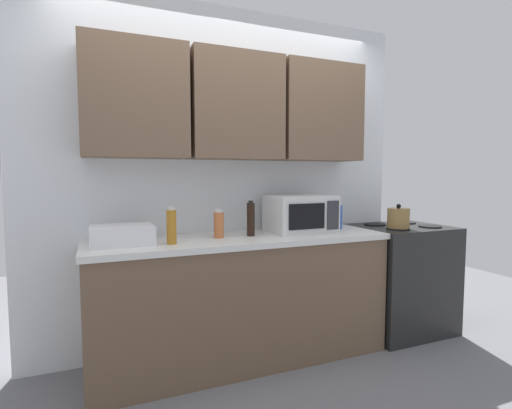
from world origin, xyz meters
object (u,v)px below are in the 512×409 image
stove_range (400,278)px  bottle_amber_vinegar (171,226)px  bottle_spice_jar (219,224)px  bottle_blue_cleaner (338,217)px  bottle_soy_dark (251,219)px  dish_rack (122,235)px  microwave (300,214)px  kettle (398,218)px

stove_range → bottle_amber_vinegar: bottle_amber_vinegar is taller
bottle_spice_jar → bottle_blue_cleaner: 1.01m
bottle_spice_jar → bottle_soy_dark: bottle_soy_dark is taller
dish_rack → microwave: bearing=1.2°
kettle → dish_rack: (-2.08, 0.16, -0.03)m
dish_rack → bottle_spice_jar: bearing=0.5°
stove_range → bottle_soy_dark: (-1.38, 0.01, 0.57)m
bottle_blue_cleaner → stove_range: bearing=-6.0°
kettle → bottle_blue_cleaner: 0.48m
bottle_soy_dark → bottle_blue_cleaner: bearing=3.7°
bottle_amber_vinegar → bottle_soy_dark: (0.58, 0.10, 0.01)m
bottle_soy_dark → stove_range: bearing=-0.6°
kettle → bottle_soy_dark: (-1.21, 0.15, 0.03)m
dish_rack → bottle_soy_dark: size_ratio=1.50×
stove_range → bottle_amber_vinegar: size_ratio=3.84×
dish_rack → bottle_blue_cleaner: (1.65, 0.04, 0.04)m
bottle_blue_cleaner → bottle_soy_dark: bearing=-176.3°
microwave → bottle_spice_jar: size_ratio=2.42×
stove_range → kettle: bearing=-140.5°
dish_rack → bottle_spice_jar: (0.64, 0.01, 0.03)m
microwave → bottle_amber_vinegar: bearing=-172.3°
stove_range → microwave: (-0.96, 0.05, 0.59)m
dish_rack → bottle_blue_cleaner: bearing=1.5°
bottle_spice_jar → bottle_blue_cleaner: (1.01, 0.04, 0.01)m
microwave → bottle_blue_cleaner: size_ratio=2.23×
kettle → bottle_spice_jar: kettle is taller
kettle → bottle_soy_dark: bearing=172.8°
kettle → dish_rack: bearing=175.6°
stove_range → dish_rack: (-2.25, 0.02, 0.51)m
dish_rack → kettle: bearing=-4.4°
bottle_spice_jar → bottle_soy_dark: 0.24m
dish_rack → bottle_soy_dark: bottle_soy_dark is taller
kettle → bottle_amber_vinegar: bottle_amber_vinegar is taller
kettle → microwave: microwave is taller
bottle_amber_vinegar → bottle_blue_cleaner: bearing=6.4°
bottle_spice_jar → dish_rack: bearing=-179.5°
dish_rack → bottle_soy_dark: 0.88m
stove_range → bottle_spice_jar: 1.71m
microwave → bottle_blue_cleaner: (0.35, 0.02, -0.04)m
stove_range → dish_rack: dish_rack is taller
stove_range → dish_rack: 2.31m
microwave → kettle: bearing=-13.4°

